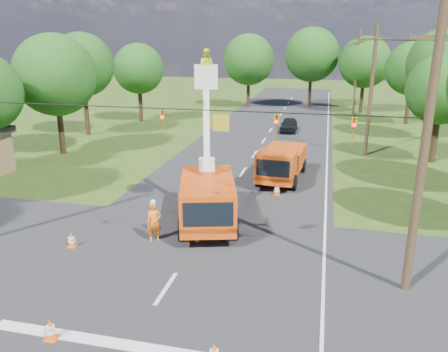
% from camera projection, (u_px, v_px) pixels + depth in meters
% --- Properties ---
extents(ground, '(140.00, 140.00, 0.00)m').
position_uv_depth(ground, '(255.00, 155.00, 34.52)').
color(ground, '#294615').
rests_on(ground, ground).
extents(road_main, '(12.00, 100.00, 0.06)m').
position_uv_depth(road_main, '(255.00, 155.00, 34.52)').
color(road_main, black).
rests_on(road_main, ground).
extents(road_cross, '(56.00, 10.00, 0.07)m').
position_uv_depth(road_cross, '(183.00, 263.00, 17.80)').
color(road_cross, black).
rests_on(road_cross, ground).
extents(stop_bar, '(9.00, 0.45, 0.02)m').
position_uv_depth(stop_bar, '(128.00, 347.00, 12.96)').
color(stop_bar, silver).
rests_on(stop_bar, ground).
extents(edge_line, '(0.12, 90.00, 0.02)m').
position_uv_depth(edge_line, '(327.00, 159.00, 33.31)').
color(edge_line, silver).
rests_on(edge_line, ground).
extents(bucket_truck, '(4.18, 7.11, 8.33)m').
position_uv_depth(bucket_truck, '(207.00, 189.00, 21.27)').
color(bucket_truck, '#D44F0E').
rests_on(bucket_truck, ground).
extents(second_truck, '(2.87, 6.35, 2.31)m').
position_uv_depth(second_truck, '(282.00, 162.00, 27.95)').
color(second_truck, '#D44F0E').
rests_on(second_truck, ground).
extents(ground_worker, '(0.80, 0.75, 1.84)m').
position_uv_depth(ground_worker, '(154.00, 222.00, 19.51)').
color(ground_worker, '#FD5B15').
rests_on(ground_worker, ground).
extents(distant_car, '(1.58, 3.90, 1.33)m').
position_uv_depth(distant_car, '(289.00, 125.00, 43.07)').
color(distant_car, black).
rests_on(distant_car, ground).
extents(traffic_cone_0, '(0.38, 0.38, 0.71)m').
position_uv_depth(traffic_cone_0, '(50.00, 329.00, 13.17)').
color(traffic_cone_0, '#E4560C').
rests_on(traffic_cone_0, ground).
extents(traffic_cone_2, '(0.38, 0.38, 0.71)m').
position_uv_depth(traffic_cone_2, '(277.00, 190.00, 25.41)').
color(traffic_cone_2, '#E4560C').
rests_on(traffic_cone_2, ground).
extents(traffic_cone_3, '(0.38, 0.38, 0.71)m').
position_uv_depth(traffic_cone_3, '(72.00, 240.00, 19.06)').
color(traffic_cone_3, '#E4560C').
rests_on(traffic_cone_3, ground).
extents(traffic_cone_6, '(0.38, 0.38, 0.71)m').
position_uv_depth(traffic_cone_6, '(301.00, 164.00, 30.67)').
color(traffic_cone_6, '#E4560C').
rests_on(traffic_cone_6, ground).
extents(pole_right_near, '(1.80, 0.30, 10.00)m').
position_uv_depth(pole_right_near, '(424.00, 154.00, 14.42)').
color(pole_right_near, '#4C3823').
rests_on(pole_right_near, ground).
extents(pole_right_mid, '(1.80, 0.30, 10.00)m').
position_uv_depth(pole_right_mid, '(371.00, 89.00, 33.01)').
color(pole_right_mid, '#4C3823').
rests_on(pole_right_mid, ground).
extents(pole_right_far, '(1.80, 0.30, 10.00)m').
position_uv_depth(pole_right_far, '(357.00, 71.00, 51.59)').
color(pole_right_far, '#4C3823').
rests_on(pole_right_far, ground).
extents(signal_span, '(18.00, 0.29, 1.07)m').
position_uv_depth(signal_span, '(238.00, 123.00, 15.55)').
color(signal_span, black).
rests_on(signal_span, ground).
extents(tree_left_d, '(6.20, 6.20, 9.24)m').
position_uv_depth(tree_left_d, '(55.00, 75.00, 33.15)').
color(tree_left_d, '#382616').
rests_on(tree_left_d, ground).
extents(tree_left_e, '(5.80, 5.80, 9.41)m').
position_uv_depth(tree_left_e, '(82.00, 65.00, 39.94)').
color(tree_left_e, '#382616').
rests_on(tree_left_e, ground).
extents(tree_left_f, '(5.40, 5.40, 8.40)m').
position_uv_depth(tree_left_f, '(139.00, 69.00, 47.18)').
color(tree_left_f, '#382616').
rests_on(tree_left_f, ground).
extents(tree_right_c, '(5.00, 5.00, 7.83)m').
position_uv_depth(tree_right_c, '(442.00, 90.00, 31.00)').
color(tree_right_c, '#382616').
rests_on(tree_right_c, ground).
extents(tree_right_d, '(6.00, 6.00, 9.70)m').
position_uv_depth(tree_right_d, '(442.00, 64.00, 37.67)').
color(tree_right_d, '#382616').
rests_on(tree_right_d, ground).
extents(tree_right_e, '(5.60, 5.60, 8.63)m').
position_uv_depth(tree_right_e, '(412.00, 69.00, 45.58)').
color(tree_right_e, '#382616').
rests_on(tree_right_e, ground).
extents(tree_far_a, '(6.60, 6.60, 9.50)m').
position_uv_depth(tree_far_a, '(249.00, 60.00, 56.98)').
color(tree_far_a, '#382616').
rests_on(tree_far_a, ground).
extents(tree_far_b, '(7.00, 7.00, 10.32)m').
position_uv_depth(tree_far_b, '(312.00, 55.00, 56.92)').
color(tree_far_b, '#382616').
rests_on(tree_far_b, ground).
extents(tree_far_c, '(6.20, 6.20, 9.18)m').
position_uv_depth(tree_far_c, '(365.00, 62.00, 52.95)').
color(tree_far_c, '#382616').
rests_on(tree_far_c, ground).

